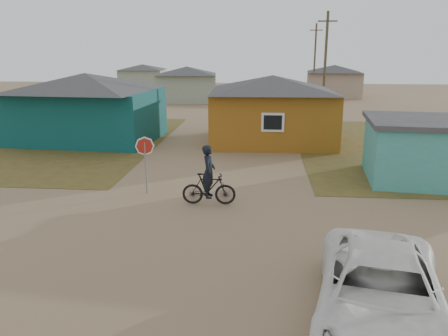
# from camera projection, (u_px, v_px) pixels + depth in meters

# --- Properties ---
(ground) EXTENTS (120.00, 120.00, 0.00)m
(ground) POSITION_uv_depth(u_px,v_px,m) (193.00, 236.00, 12.91)
(ground) COLOR #8A6F50
(grass_nw) EXTENTS (20.00, 18.00, 0.00)m
(grass_nw) POSITION_uv_depth(u_px,v_px,m) (0.00, 140.00, 26.59)
(grass_nw) COLOR brown
(grass_nw) RESTS_ON ground
(house_teal) EXTENTS (8.93, 7.08, 4.00)m
(house_teal) POSITION_uv_depth(u_px,v_px,m) (87.00, 106.00, 26.06)
(house_teal) COLOR #0B3F3E
(house_teal) RESTS_ON ground
(house_yellow) EXTENTS (7.72, 6.76, 3.90)m
(house_yellow) POSITION_uv_depth(u_px,v_px,m) (272.00, 108.00, 25.62)
(house_yellow) COLOR #935B16
(house_yellow) RESTS_ON ground
(shed_turquoise) EXTENTS (6.71, 4.93, 2.60)m
(shed_turquoise) POSITION_uv_depth(u_px,v_px,m) (445.00, 150.00, 18.00)
(shed_turquoise) COLOR teal
(shed_turquoise) RESTS_ON ground
(house_pale_west) EXTENTS (7.04, 6.15, 3.60)m
(house_pale_west) POSITION_uv_depth(u_px,v_px,m) (187.00, 83.00, 45.60)
(house_pale_west) COLOR gray
(house_pale_west) RESTS_ON ground
(house_beige_east) EXTENTS (6.95, 6.05, 3.60)m
(house_beige_east) POSITION_uv_depth(u_px,v_px,m) (334.00, 80.00, 50.00)
(house_beige_east) COLOR gray
(house_beige_east) RESTS_ON ground
(house_pale_north) EXTENTS (6.28, 5.81, 3.40)m
(house_pale_north) POSITION_uv_depth(u_px,v_px,m) (143.00, 77.00, 57.84)
(house_pale_north) COLOR gray
(house_pale_north) RESTS_ON ground
(utility_pole_near) EXTENTS (1.40, 0.20, 8.00)m
(utility_pole_near) POSITION_uv_depth(u_px,v_px,m) (325.00, 66.00, 32.40)
(utility_pole_near) COLOR brown
(utility_pole_near) RESTS_ON ground
(utility_pole_far) EXTENTS (1.40, 0.20, 8.00)m
(utility_pole_far) POSITION_uv_depth(u_px,v_px,m) (315.00, 60.00, 47.69)
(utility_pole_far) COLOR brown
(utility_pole_far) RESTS_ON ground
(stop_sign) EXTENTS (0.72, 0.13, 2.21)m
(stop_sign) POSITION_uv_depth(u_px,v_px,m) (145.00, 151.00, 16.39)
(stop_sign) COLOR gray
(stop_sign) RESTS_ON ground
(cyclist) EXTENTS (1.92, 0.70, 2.15)m
(cyclist) POSITION_uv_depth(u_px,v_px,m) (209.00, 183.00, 15.40)
(cyclist) COLOR black
(cyclist) RESTS_ON ground
(vehicle) EXTENTS (3.41, 5.66, 1.47)m
(vehicle) POSITION_uv_depth(u_px,v_px,m) (381.00, 294.00, 8.53)
(vehicle) COLOR white
(vehicle) RESTS_ON ground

